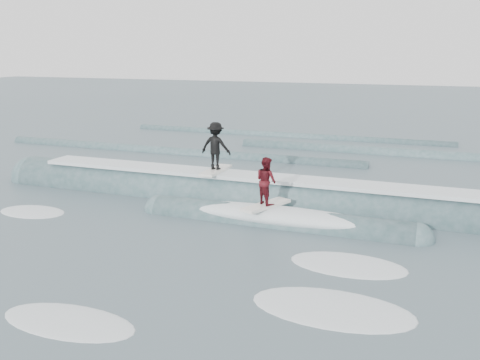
% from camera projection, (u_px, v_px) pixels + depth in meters
% --- Properties ---
extents(ground, '(160.00, 160.00, 0.00)m').
position_uv_depth(ground, '(174.00, 259.00, 15.05)').
color(ground, '#425960').
rests_on(ground, ground).
extents(breaking_wave, '(22.79, 3.80, 2.04)m').
position_uv_depth(breaking_wave, '(254.00, 204.00, 20.22)').
color(breaking_wave, '#325355').
rests_on(breaking_wave, ground).
extents(surfer_black, '(1.20, 2.01, 1.95)m').
position_uv_depth(surfer_black, '(216.00, 148.00, 20.70)').
color(surfer_black, white).
rests_on(surfer_black, ground).
extents(surfer_red, '(1.30, 2.05, 1.71)m').
position_uv_depth(surfer_red, '(266.00, 184.00, 17.90)').
color(surfer_red, white).
rests_on(surfer_red, ground).
extents(whitewater, '(14.62, 7.83, 0.10)m').
position_uv_depth(whitewater, '(219.00, 280.00, 13.71)').
color(whitewater, white).
rests_on(whitewater, ground).
extents(far_swells, '(35.95, 8.65, 0.80)m').
position_uv_depth(far_swells, '(308.00, 150.00, 31.24)').
color(far_swells, '#325355').
rests_on(far_swells, ground).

